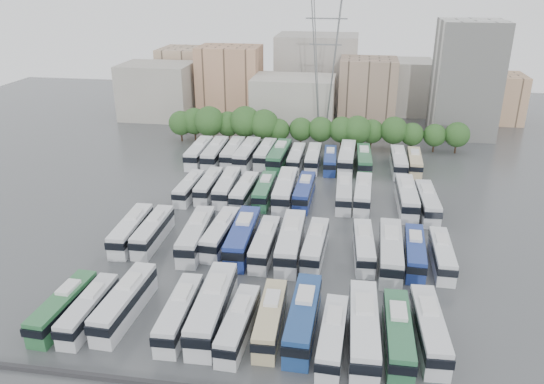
% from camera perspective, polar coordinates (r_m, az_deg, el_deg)
% --- Properties ---
extents(ground, '(220.00, 220.00, 0.00)m').
position_cam_1_polar(ground, '(78.79, 1.39, -4.43)').
color(ground, '#424447').
rests_on(ground, ground).
extents(tree_line, '(65.64, 7.81, 8.67)m').
position_cam_1_polar(tree_line, '(116.57, 2.62, 7.02)').
color(tree_line, black).
rests_on(tree_line, ground).
extents(city_buildings, '(102.00, 35.00, 20.00)m').
position_cam_1_polar(city_buildings, '(145.13, 2.33, 11.50)').
color(city_buildings, '#9E998E').
rests_on(city_buildings, ground).
extents(apartment_tower, '(14.00, 14.00, 26.00)m').
position_cam_1_polar(apartment_tower, '(131.98, 20.15, 11.32)').
color(apartment_tower, silver).
rests_on(apartment_tower, ground).
extents(electricity_pylon, '(9.00, 6.91, 33.83)m').
position_cam_1_polar(electricity_pylon, '(121.02, 5.73, 14.36)').
color(electricity_pylon, slate).
rests_on(electricity_pylon, ground).
extents(bus_r0_s0, '(2.97, 11.25, 3.50)m').
position_cam_1_polar(bus_r0_s0, '(64.05, -21.53, -11.35)').
color(bus_r0_s0, '#2D6A3C').
rests_on(bus_r0_s0, ground).
extents(bus_r0_s1, '(2.45, 10.82, 3.39)m').
position_cam_1_polar(bus_r0_s1, '(62.74, -19.11, -11.79)').
color(bus_r0_s1, silver).
rests_on(bus_r0_s1, ground).
extents(bus_r0_s2, '(3.16, 12.39, 3.86)m').
position_cam_1_polar(bus_r0_s2, '(62.35, -15.56, -11.30)').
color(bus_r0_s2, silver).
rests_on(bus_r0_s2, ground).
extents(bus_r0_s4, '(2.85, 11.64, 3.63)m').
position_cam_1_polar(bus_r0_s4, '(59.56, -9.90, -12.63)').
color(bus_r0_s4, silver).
rests_on(bus_r0_s4, ground).
extents(bus_r0_s5, '(3.37, 13.78, 4.30)m').
position_cam_1_polar(bus_r0_s5, '(59.28, -6.41, -12.20)').
color(bus_r0_s5, silver).
rests_on(bus_r0_s5, ground).
extents(bus_r0_s6, '(2.83, 11.13, 3.47)m').
position_cam_1_polar(bus_r0_s6, '(57.37, -3.64, -13.93)').
color(bus_r0_s6, silver).
rests_on(bus_r0_s6, ground).
extents(bus_r0_s7, '(2.72, 11.32, 3.53)m').
position_cam_1_polar(bus_r0_s7, '(57.96, -0.17, -13.40)').
color(bus_r0_s7, tan).
rests_on(bus_r0_s7, ground).
extents(bus_r0_s8, '(3.08, 12.79, 3.99)m').
position_cam_1_polar(bus_r0_s8, '(57.76, 3.38, -13.32)').
color(bus_r0_s8, navy).
rests_on(bus_r0_s8, ground).
extents(bus_r0_s9, '(2.90, 11.18, 3.48)m').
position_cam_1_polar(bus_r0_s9, '(55.96, 6.53, -15.12)').
color(bus_r0_s9, silver).
rests_on(bus_r0_s9, ground).
extents(bus_r0_s10, '(3.20, 13.47, 4.21)m').
position_cam_1_polar(bus_r0_s10, '(56.70, 9.83, -14.31)').
color(bus_r0_s10, silver).
rests_on(bus_r0_s10, ground).
extents(bus_r0_s11, '(2.69, 12.06, 3.78)m').
position_cam_1_polar(bus_r0_s11, '(57.12, 13.40, -14.60)').
color(bus_r0_s11, '#2C6741').
rests_on(bus_r0_s11, ground).
extents(bus_r0_s12, '(3.18, 12.14, 3.78)m').
position_cam_1_polar(bus_r0_s12, '(58.64, 16.56, -13.88)').
color(bus_r0_s12, silver).
rests_on(bus_r0_s12, ground).
extents(bus_r1_s0, '(3.09, 12.16, 3.79)m').
position_cam_1_polar(bus_r1_s0, '(78.25, -14.89, -3.93)').
color(bus_r1_s0, silver).
rests_on(bus_r1_s0, ground).
extents(bus_r1_s1, '(2.66, 11.75, 3.68)m').
position_cam_1_polar(bus_r1_s1, '(77.32, -12.67, -4.08)').
color(bus_r1_s1, silver).
rests_on(bus_r1_s1, ground).
extents(bus_r1_s3, '(3.43, 12.99, 4.04)m').
position_cam_1_polar(bus_r1_s3, '(74.70, -8.15, -4.57)').
color(bus_r1_s3, silver).
rests_on(bus_r1_s3, ground).
extents(bus_r1_s4, '(3.17, 12.03, 3.74)m').
position_cam_1_polar(bus_r1_s4, '(75.14, -5.52, -4.38)').
color(bus_r1_s4, silver).
rests_on(bus_r1_s4, ground).
extents(bus_r1_s5, '(3.12, 13.40, 4.19)m').
position_cam_1_polar(bus_r1_s5, '(73.44, -3.17, -4.79)').
color(bus_r1_s5, navy).
rests_on(bus_r1_s5, ground).
extents(bus_r1_s6, '(2.68, 11.69, 3.66)m').
position_cam_1_polar(bus_r1_s6, '(72.18, -0.78, -5.51)').
color(bus_r1_s6, silver).
rests_on(bus_r1_s6, ground).
extents(bus_r1_s7, '(3.13, 13.59, 4.25)m').
position_cam_1_polar(bus_r1_s7, '(72.07, 2.03, -5.31)').
color(bus_r1_s7, silver).
rests_on(bus_r1_s7, ground).
extents(bus_r1_s8, '(3.10, 11.80, 3.67)m').
position_cam_1_polar(bus_r1_s8, '(71.87, 4.67, -5.72)').
color(bus_r1_s8, silver).
rests_on(bus_r1_s8, ground).
extents(bus_r1_s10, '(3.07, 11.54, 3.58)m').
position_cam_1_polar(bus_r1_s10, '(72.51, 9.85, -5.76)').
color(bus_r1_s10, silver).
rests_on(bus_r1_s10, ground).
extents(bus_r1_s11, '(3.28, 13.42, 4.19)m').
position_cam_1_polar(bus_r1_s11, '(71.42, 12.64, -6.20)').
color(bus_r1_s11, silver).
rests_on(bus_r1_s11, ground).
extents(bus_r1_s12, '(3.05, 11.55, 3.59)m').
position_cam_1_polar(bus_r1_s12, '(72.57, 15.11, -6.23)').
color(bus_r1_s12, navy).
rests_on(bus_r1_s12, ground).
extents(bus_r1_s13, '(2.51, 11.10, 3.48)m').
position_cam_1_polar(bus_r1_s13, '(73.06, 17.80, -6.41)').
color(bus_r1_s13, silver).
rests_on(bus_r1_s13, ground).
extents(bus_r2_s1, '(2.63, 11.00, 3.44)m').
position_cam_1_polar(bus_r2_s1, '(91.68, -8.88, 0.48)').
color(bus_r2_s1, silver).
rests_on(bus_r2_s1, ground).
extents(bus_r2_s2, '(2.48, 11.26, 3.53)m').
position_cam_1_polar(bus_r2_s2, '(92.14, -6.81, 0.74)').
color(bus_r2_s2, silver).
rests_on(bus_r2_s2, ground).
extents(bus_r2_s3, '(2.94, 12.24, 3.82)m').
position_cam_1_polar(bus_r2_s3, '(90.85, -4.84, 0.60)').
color(bus_r2_s3, silver).
rests_on(bus_r2_s3, ground).
extents(bus_r2_s4, '(2.98, 11.61, 3.61)m').
position_cam_1_polar(bus_r2_s4, '(89.13, -2.96, 0.13)').
color(bus_r2_s4, silver).
rests_on(bus_r2_s4, ground).
extents(bus_r2_s5, '(2.54, 11.52, 3.61)m').
position_cam_1_polar(bus_r2_s5, '(89.20, -0.79, 0.18)').
color(bus_r2_s5, '#2D6A44').
rests_on(bus_r2_s5, ground).
extents(bus_r2_s6, '(3.17, 13.61, 4.26)m').
position_cam_1_polar(bus_r2_s6, '(88.70, 1.42, 0.26)').
color(bus_r2_s6, silver).
rests_on(bus_r2_s6, ground).
extents(bus_r2_s7, '(2.89, 11.96, 3.73)m').
position_cam_1_polar(bus_r2_s7, '(88.79, 3.49, 0.07)').
color(bus_r2_s7, navy).
rests_on(bus_r2_s7, ground).
extents(bus_r2_s9, '(2.80, 11.95, 3.73)m').
position_cam_1_polar(bus_r2_s9, '(88.95, 7.75, -0.06)').
color(bus_r2_s9, silver).
rests_on(bus_r2_s9, ground).
extents(bus_r2_s10, '(3.09, 12.27, 3.82)m').
position_cam_1_polar(bus_r2_s10, '(89.05, 9.75, -0.13)').
color(bus_r2_s10, silver).
rests_on(bus_r2_s10, ground).
extents(bus_r2_s12, '(3.11, 13.12, 4.10)m').
position_cam_1_polar(bus_r2_s12, '(88.73, 14.29, -0.52)').
color(bus_r2_s12, silver).
rests_on(bus_r2_s12, ground).
extents(bus_r2_s13, '(3.10, 12.37, 3.85)m').
position_cam_1_polar(bus_r2_s13, '(87.96, 16.36, -1.04)').
color(bus_r2_s13, silver).
rests_on(bus_r2_s13, ground).
extents(bus_r3_s0, '(3.02, 13.01, 4.07)m').
position_cam_1_polar(bus_r3_s0, '(108.62, -7.84, 4.26)').
color(bus_r3_s0, white).
rests_on(bus_r3_s0, ground).
extents(bus_r3_s1, '(3.20, 13.37, 4.18)m').
position_cam_1_polar(bus_r3_s1, '(107.51, -6.13, 4.18)').
color(bus_r3_s1, silver).
rests_on(bus_r3_s1, ground).
extents(bus_r3_s2, '(2.89, 12.67, 3.97)m').
position_cam_1_polar(bus_r3_s2, '(107.97, -4.22, 4.28)').
color(bus_r3_s2, silver).
rests_on(bus_r3_s2, ground).
extents(bus_r3_s3, '(3.34, 13.32, 4.15)m').
position_cam_1_polar(bus_r3_s3, '(106.64, -2.69, 4.13)').
color(bus_r3_s3, silver).
rests_on(bus_r3_s3, ground).
extents(bus_r3_s4, '(2.96, 12.14, 3.79)m').
position_cam_1_polar(bus_r3_s4, '(107.40, -0.72, 4.19)').
color(bus_r3_s4, silver).
rests_on(bus_r3_s4, ground).
extents(bus_r3_s5, '(3.46, 13.37, 4.16)m').
position_cam_1_polar(bus_r3_s5, '(105.35, 0.80, 3.92)').
color(bus_r3_s5, '#2E6B43').
rests_on(bus_r3_s5, ground).
extents(bus_r3_s6, '(2.60, 11.46, 3.59)m').
position_cam_1_polar(bus_r3_s6, '(105.27, 2.64, 3.72)').
color(bus_r3_s6, silver).
rests_on(bus_r3_s6, ground).
extents(bus_r3_s7, '(2.60, 11.71, 3.67)m').
position_cam_1_polar(bus_r3_s7, '(105.18, 4.45, 3.68)').
color(bus_r3_s7, silver).
rests_on(bus_r3_s7, ground).
extents(bus_r3_s8, '(2.82, 11.15, 3.47)m').
position_cam_1_polar(bus_r3_s8, '(104.58, 6.26, 3.44)').
color(bus_r3_s8, navy).
rests_on(bus_r3_s8, ground).
extents(bus_r3_s9, '(3.29, 13.40, 4.18)m').
position_cam_1_polar(bus_r3_s9, '(105.52, 8.06, 3.73)').
color(bus_r3_s9, silver).
rests_on(bus_r3_s9, ground).
extents(bus_r3_s10, '(3.06, 12.44, 3.88)m').
position_cam_1_polar(bus_r3_s10, '(104.94, 9.86, 3.42)').
color(bus_r3_s10, '#2B663F').
rests_on(bus_r3_s10, ground).
extents(bus_r3_s12, '(2.77, 12.25, 3.84)m').
position_cam_1_polar(bus_r3_s12, '(105.46, 13.46, 3.21)').
color(bus_r3_s12, silver).
rests_on(bus_r3_s12, ground).
extents(bus_r3_s13, '(2.83, 11.33, 3.53)m').
position_cam_1_polar(bus_r3_s13, '(106.47, 15.09, 3.15)').
color(bus_r3_s13, beige).
rests_on(bus_r3_s13, ground).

